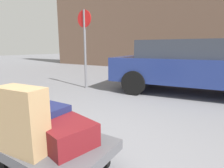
{
  "coord_description": "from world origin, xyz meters",
  "views": [
    {
      "loc": [
        1.42,
        -1.09,
        1.22
      ],
      "look_at": [
        0.0,
        1.2,
        0.69
      ],
      "focal_mm": 29.46,
      "sensor_mm": 36.0,
      "label": 1
    }
  ],
  "objects_px": {
    "parked_car": "(193,65)",
    "no_parking_sign": "(85,41)",
    "duffel_bag_navy_front_right": "(42,116)",
    "luggage_cart": "(48,145)",
    "suitcase_maroon_stacked_top": "(66,133)",
    "suitcase_tan_rear_right": "(23,121)"
  },
  "relations": [
    {
      "from": "luggage_cart",
      "to": "parked_car",
      "type": "relative_size",
      "value": 0.28
    },
    {
      "from": "luggage_cart",
      "to": "suitcase_tan_rear_right",
      "type": "relative_size",
      "value": 2.23
    },
    {
      "from": "suitcase_tan_rear_right",
      "to": "duffel_bag_navy_front_right",
      "type": "relative_size",
      "value": 0.94
    },
    {
      "from": "suitcase_maroon_stacked_top",
      "to": "parked_car",
      "type": "xyz_separation_m",
      "value": [
        0.43,
        4.22,
        0.31
      ]
    },
    {
      "from": "suitcase_tan_rear_right",
      "to": "parked_car",
      "type": "bearing_deg",
      "value": 76.5
    },
    {
      "from": "duffel_bag_navy_front_right",
      "to": "no_parking_sign",
      "type": "xyz_separation_m",
      "value": [
        -2.0,
        3.14,
        0.95
      ]
    },
    {
      "from": "suitcase_maroon_stacked_top",
      "to": "no_parking_sign",
      "type": "bearing_deg",
      "value": 141.41
    },
    {
      "from": "suitcase_maroon_stacked_top",
      "to": "no_parking_sign",
      "type": "distance_m",
      "value": 4.2
    },
    {
      "from": "luggage_cart",
      "to": "duffel_bag_navy_front_right",
      "type": "bearing_deg",
      "value": 150.9
    },
    {
      "from": "luggage_cart",
      "to": "parked_car",
      "type": "xyz_separation_m",
      "value": [
        0.67,
        4.24,
        0.49
      ]
    },
    {
      "from": "suitcase_tan_rear_right",
      "to": "no_parking_sign",
      "type": "bearing_deg",
      "value": 117.3
    },
    {
      "from": "suitcase_tan_rear_right",
      "to": "no_parking_sign",
      "type": "relative_size",
      "value": 0.25
    },
    {
      "from": "parked_car",
      "to": "no_parking_sign",
      "type": "relative_size",
      "value": 1.93
    },
    {
      "from": "suitcase_maroon_stacked_top",
      "to": "luggage_cart",
      "type": "bearing_deg",
      "value": -160.42
    },
    {
      "from": "duffel_bag_navy_front_right",
      "to": "parked_car",
      "type": "height_order",
      "value": "parked_car"
    },
    {
      "from": "suitcase_tan_rear_right",
      "to": "no_parking_sign",
      "type": "distance_m",
      "value": 4.27
    },
    {
      "from": "duffel_bag_navy_front_right",
      "to": "parked_car",
      "type": "relative_size",
      "value": 0.14
    },
    {
      "from": "suitcase_tan_rear_right",
      "to": "parked_car",
      "type": "height_order",
      "value": "parked_car"
    },
    {
      "from": "suitcase_tan_rear_right",
      "to": "duffel_bag_navy_front_right",
      "type": "bearing_deg",
      "value": 118.86
    },
    {
      "from": "suitcase_tan_rear_right",
      "to": "luggage_cart",
      "type": "bearing_deg",
      "value": 90.12
    },
    {
      "from": "luggage_cart",
      "to": "duffel_bag_navy_front_right",
      "type": "distance_m",
      "value": 0.35
    },
    {
      "from": "parked_car",
      "to": "no_parking_sign",
      "type": "distance_m",
      "value": 3.13
    }
  ]
}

